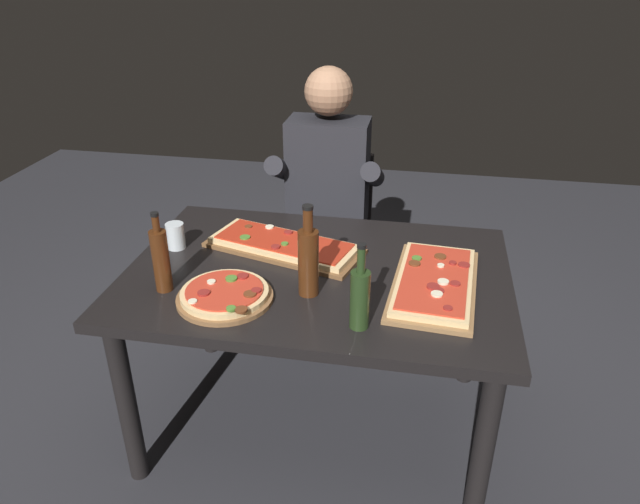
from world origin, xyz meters
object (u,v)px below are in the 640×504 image
(seated_diner, at_px, (326,194))
(vinegar_bottle_green, at_px, (309,260))
(pizza_rectangular_front, at_px, (284,245))
(pizza_round_far, at_px, (225,295))
(diner_chair, at_px, (330,231))
(wine_bottle_dark, at_px, (360,297))
(oil_bottle_amber, at_px, (161,259))
(tumbler_near_camera, at_px, (176,237))
(pizza_rectangular_left, at_px, (434,282))
(dining_table, at_px, (318,292))

(seated_diner, bearing_deg, vinegar_bottle_green, -83.79)
(pizza_rectangular_front, xyz_separation_m, vinegar_bottle_green, (0.16, -0.30, 0.11))
(pizza_round_far, bearing_deg, pizza_rectangular_front, 74.70)
(pizza_round_far, relative_size, diner_chair, 0.38)
(wine_bottle_dark, xyz_separation_m, vinegar_bottle_green, (-0.19, 0.17, 0.02))
(pizza_rectangular_front, height_order, oil_bottle_amber, oil_bottle_amber)
(vinegar_bottle_green, bearing_deg, pizza_round_far, -160.55)
(tumbler_near_camera, bearing_deg, seated_diner, 53.68)
(pizza_rectangular_left, height_order, diner_chair, diner_chair)
(dining_table, relative_size, seated_diner, 1.05)
(tumbler_near_camera, xyz_separation_m, diner_chair, (0.48, 0.78, -0.30))
(pizza_rectangular_left, bearing_deg, wine_bottle_dark, -128.93)
(wine_bottle_dark, distance_m, vinegar_bottle_green, 0.26)
(pizza_rectangular_front, bearing_deg, wine_bottle_dark, -52.49)
(pizza_round_far, height_order, seated_diner, seated_diner)
(oil_bottle_amber, relative_size, seated_diner, 0.22)
(dining_table, distance_m, pizza_rectangular_left, 0.44)
(oil_bottle_amber, height_order, tumbler_near_camera, oil_bottle_amber)
(pizza_rectangular_front, distance_m, pizza_rectangular_left, 0.61)
(tumbler_near_camera, bearing_deg, wine_bottle_dark, -27.47)
(pizza_rectangular_front, relative_size, wine_bottle_dark, 2.25)
(pizza_rectangular_front, bearing_deg, pizza_rectangular_left, -17.01)
(wine_bottle_dark, xyz_separation_m, diner_chair, (-0.29, 1.18, -0.36))
(pizza_rectangular_left, relative_size, seated_diner, 0.43)
(dining_table, xyz_separation_m, pizza_round_far, (-0.27, -0.26, 0.12))
(vinegar_bottle_green, relative_size, tumbler_near_camera, 3.16)
(oil_bottle_amber, bearing_deg, wine_bottle_dark, -8.05)
(pizza_round_far, distance_m, wine_bottle_dark, 0.48)
(dining_table, xyz_separation_m, wine_bottle_dark, (0.19, -0.33, 0.20))
(pizza_round_far, distance_m, diner_chair, 1.16)
(pizza_rectangular_front, relative_size, seated_diner, 0.49)
(dining_table, height_order, tumbler_near_camera, tumbler_near_camera)
(dining_table, distance_m, wine_bottle_dark, 0.43)
(vinegar_bottle_green, bearing_deg, pizza_rectangular_front, 118.47)
(oil_bottle_amber, xyz_separation_m, diner_chair, (0.40, 1.09, -0.37))
(vinegar_bottle_green, distance_m, seated_diner, 0.91)
(seated_diner, bearing_deg, pizza_round_far, -99.81)
(diner_chair, bearing_deg, wine_bottle_dark, -76.15)
(diner_chair, distance_m, seated_diner, 0.28)
(diner_chair, bearing_deg, tumbler_near_camera, -121.88)
(pizza_round_far, xyz_separation_m, seated_diner, (0.17, 0.99, -0.02))
(tumbler_near_camera, distance_m, diner_chair, 0.97)
(oil_bottle_amber, distance_m, diner_chair, 1.22)
(pizza_round_far, bearing_deg, dining_table, 43.83)
(pizza_round_far, height_order, oil_bottle_amber, oil_bottle_amber)
(pizza_rectangular_front, relative_size, pizza_round_far, 2.00)
(dining_table, xyz_separation_m, seated_diner, (-0.10, 0.74, 0.10))
(diner_chair, relative_size, seated_diner, 0.65)
(pizza_rectangular_front, height_order, tumbler_near_camera, tumbler_near_camera)
(pizza_rectangular_front, bearing_deg, vinegar_bottle_green, -61.53)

